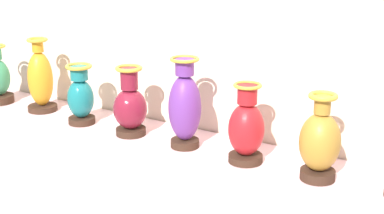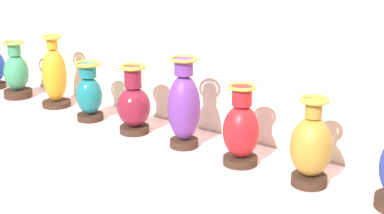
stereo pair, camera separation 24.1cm
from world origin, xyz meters
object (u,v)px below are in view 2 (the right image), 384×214
at_px(vase_burgundy, 134,104).
at_px(vase_crimson, 241,130).
at_px(vase_teal, 89,93).
at_px(vase_amber, 55,76).
at_px(vase_ochre, 311,147).
at_px(vase_jade, 16,74).
at_px(vase_violet, 184,106).

distance_m(vase_burgundy, vase_crimson, 0.59).
distance_m(vase_teal, vase_crimson, 0.88).
height_order(vase_amber, vase_teal, vase_amber).
xyz_separation_m(vase_teal, vase_ochre, (1.19, -0.01, 0.01)).
height_order(vase_jade, vase_ochre, vase_ochre).
bearing_deg(vase_jade, vase_burgundy, -0.94).
distance_m(vase_jade, vase_violet, 1.20).
bearing_deg(vase_ochre, vase_teal, 179.68).
height_order(vase_burgundy, vase_violet, vase_violet).
bearing_deg(vase_amber, vase_ochre, -1.84).
bearing_deg(vase_amber, vase_jade, -175.49).
xyz_separation_m(vase_violet, vase_ochre, (0.60, -0.01, -0.03)).
bearing_deg(vase_teal, vase_violet, 0.64).
height_order(vase_jade, vase_violet, vase_violet).
xyz_separation_m(vase_jade, vase_crimson, (1.50, -0.02, 0.01)).
relative_size(vase_jade, vase_ochre, 0.94).
xyz_separation_m(vase_burgundy, vase_ochre, (0.89, -0.01, 0.01)).
height_order(vase_jade, vase_burgundy, vase_burgundy).
xyz_separation_m(vase_teal, vase_crimson, (0.88, -0.00, 0.01)).
bearing_deg(vase_amber, vase_violet, -2.22).
relative_size(vase_jade, vase_burgundy, 0.99).
xyz_separation_m(vase_amber, vase_burgundy, (0.61, -0.04, -0.03)).
relative_size(vase_crimson, vase_ochre, 0.97).
bearing_deg(vase_crimson, vase_ochre, -0.90).
xyz_separation_m(vase_violet, vase_crimson, (0.30, -0.01, -0.04)).
bearing_deg(vase_burgundy, vase_amber, 176.34).
xyz_separation_m(vase_amber, vase_teal, (0.31, -0.04, -0.03)).
xyz_separation_m(vase_jade, vase_teal, (0.61, -0.02, 0.00)).
xyz_separation_m(vase_amber, vase_ochre, (1.50, -0.05, -0.02)).
relative_size(vase_amber, vase_burgundy, 1.19).
height_order(vase_teal, vase_ochre, vase_ochre).
height_order(vase_amber, vase_ochre, vase_amber).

